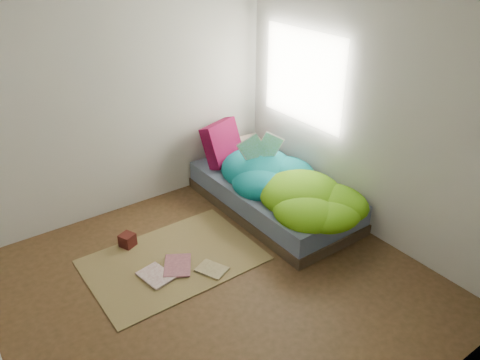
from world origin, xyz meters
The scene contains 12 objects.
ground centered at (0.00, 0.00, 0.00)m, with size 3.50×3.50×0.00m, color #3F2F18.
room_walls centered at (0.01, 0.01, 1.63)m, with size 3.54×3.54×2.62m.
bed centered at (1.22, 0.72, 0.17)m, with size 1.00×2.00×0.34m.
duvet centered at (1.22, 0.50, 0.51)m, with size 0.96×1.84×0.34m, color #076476, non-canonical shape.
rug centered at (-0.15, 0.55, 0.01)m, with size 1.60×1.10×0.01m, color brown.
pillow_floral centered at (1.37, 1.52, 0.41)m, with size 0.59×0.36×0.13m, color beige.
pillow_magenta centered at (1.06, 1.48, 0.59)m, with size 0.50×0.15×0.50m, color #520524.
open_book centered at (1.18, 0.90, 0.81)m, with size 0.42×0.09×0.26m, color #287C2A, non-canonical shape.
wooden_box centered at (-0.41, 1.01, 0.08)m, with size 0.13×0.13×0.13m, color #380F0C.
floor_book_a centered at (-0.52, 0.40, 0.02)m, with size 0.23×0.32×0.02m, color white.
floor_book_b centered at (-0.28, 0.49, 0.03)m, with size 0.25×0.33×0.03m, color #B76979.
floor_book_c centered at (-0.03, 0.15, 0.02)m, with size 0.20×0.27×0.02m, color tan.
Camera 1 is at (-1.73, -2.73, 2.83)m, focal length 35.00 mm.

